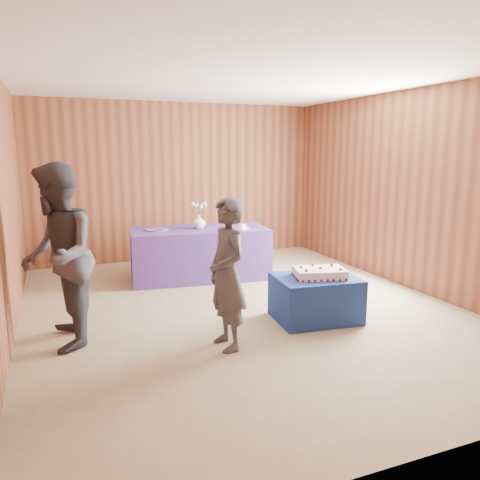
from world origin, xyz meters
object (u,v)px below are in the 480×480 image
sheet_cake (320,273)px  serving_table (200,253)px  vase (199,222)px  cake_table (315,298)px  guest_left (227,274)px  guest_right (58,257)px

sheet_cake → serving_table: bearing=122.6°
sheet_cake → vase: vase is taller
cake_table → guest_left: size_ratio=0.61×
guest_left → guest_right: guest_right is taller
serving_table → sheet_cake: bearing=-65.0°
cake_table → vase: size_ratio=4.50×
cake_table → guest_right: 2.76m
serving_table → guest_right: size_ratio=1.12×
guest_right → cake_table: bearing=85.4°
vase → guest_right: size_ratio=0.11×
sheet_cake → guest_right: bearing=-172.2°
guest_right → serving_table: bearing=135.4°
vase → guest_left: bearing=-101.1°
cake_table → guest_right: bearing=180.0°
cake_table → vase: 2.38m
guest_right → sheet_cake: bearing=84.8°
serving_table → sheet_cake: 2.34m
vase → guest_left: (-0.50, -2.54, -0.12)m
cake_table → sheet_cake: size_ratio=1.37×
guest_left → guest_right: 1.62m
sheet_cake → cake_table: bearing=140.2°
serving_table → vase: (0.00, 0.02, 0.48)m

